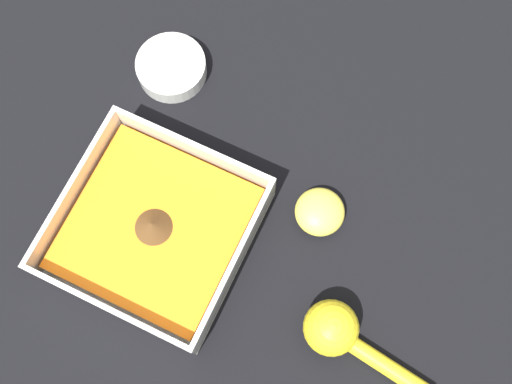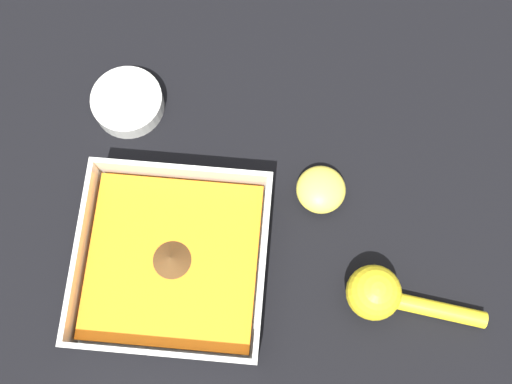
% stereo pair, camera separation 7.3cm
% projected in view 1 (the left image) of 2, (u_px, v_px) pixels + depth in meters
% --- Properties ---
extents(ground_plane, '(4.00, 4.00, 0.00)m').
position_uv_depth(ground_plane, '(146.00, 208.00, 0.76)').
color(ground_plane, black).
extents(square_dish, '(0.22, 0.22, 0.07)m').
position_uv_depth(square_dish, '(156.00, 230.00, 0.73)').
color(square_dish, silver).
rests_on(square_dish, ground_plane).
extents(spice_bowl, '(0.09, 0.09, 0.03)m').
position_uv_depth(spice_bowl, '(172.00, 68.00, 0.81)').
color(spice_bowl, silver).
rests_on(spice_bowl, ground_plane).
extents(lemon_squeezer, '(0.17, 0.07, 0.07)m').
position_uv_depth(lemon_squeezer, '(339.00, 333.00, 0.69)').
color(lemon_squeezer, yellow).
rests_on(lemon_squeezer, ground_plane).
extents(lemon_half, '(0.06, 0.06, 0.03)m').
position_uv_depth(lemon_half, '(320.00, 212.00, 0.74)').
color(lemon_half, '#EFDB4C').
rests_on(lemon_half, ground_plane).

